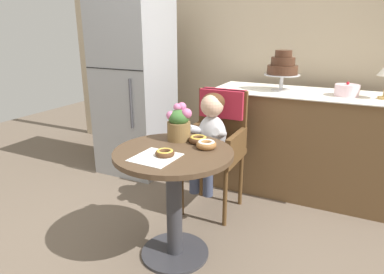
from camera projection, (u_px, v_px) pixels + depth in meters
name	position (u px, v px, depth m)	size (l,w,h in m)	color
ground_plane	(175.00, 253.00, 2.25)	(8.00, 8.00, 0.00)	#6B5B4C
back_wall	(263.00, 34.00, 3.41)	(4.80, 0.10, 2.70)	#C1AD8E
cafe_table	(174.00, 183.00, 2.09)	(0.72, 0.72, 0.72)	#4C3826
wicker_chair	(218.00, 131.00, 2.69)	(0.42, 0.45, 0.95)	brown
seated_child	(210.00, 132.00, 2.55)	(0.27, 0.32, 0.73)	silver
paper_napkin	(156.00, 157.00, 1.92)	(0.23, 0.25, 0.00)	white
donut_front	(206.00, 144.00, 2.07)	(0.12, 0.12, 0.05)	#936033
donut_mid	(165.00, 153.00, 1.94)	(0.11, 0.11, 0.04)	#4C2D19
donut_side	(198.00, 139.00, 2.16)	(0.12, 0.12, 0.04)	#4C2D19
flower_vase	(179.00, 123.00, 2.19)	(0.16, 0.15, 0.24)	brown
display_counter	(301.00, 143.00, 2.99)	(1.56, 0.62, 0.90)	brown
tiered_cake_stand	(283.00, 67.00, 2.88)	(0.30, 0.30, 0.34)	silver
round_layer_cake	(347.00, 90.00, 2.69)	(0.19, 0.19, 0.11)	silver
refrigerator	(135.00, 88.00, 3.37)	(0.64, 0.63, 1.70)	#9EA0A5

